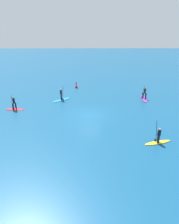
% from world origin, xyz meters
% --- Properties ---
extents(ground_plane, '(120.00, 120.00, 0.00)m').
position_xyz_m(ground_plane, '(0.00, 0.00, 0.00)').
color(ground_plane, navy).
rests_on(ground_plane, ground).
extents(surfer_on_red_board, '(2.45, 0.93, 2.13)m').
position_xyz_m(surfer_on_red_board, '(-10.02, 1.94, 0.48)').
color(surfer_on_red_board, red).
rests_on(surfer_on_red_board, ground_plane).
extents(surfer_on_purple_board, '(0.87, 3.10, 2.02)m').
position_xyz_m(surfer_on_purple_board, '(8.33, 5.80, 0.41)').
color(surfer_on_purple_board, purple).
rests_on(surfer_on_purple_board, ground_plane).
extents(surfer_on_blue_board, '(2.90, 2.52, 2.30)m').
position_xyz_m(surfer_on_blue_board, '(-4.15, 5.36, 0.38)').
color(surfer_on_blue_board, '#1E8CD1').
rests_on(surfer_on_blue_board, ground_plane).
extents(surfer_on_yellow_board, '(2.87, 1.32, 2.29)m').
position_xyz_m(surfer_on_yellow_board, '(6.72, -6.30, 0.44)').
color(surfer_on_yellow_board, yellow).
rests_on(surfer_on_yellow_board, ground_plane).
extents(marker_buoy, '(0.47, 0.47, 1.21)m').
position_xyz_m(marker_buoy, '(-2.21, 11.30, 0.21)').
color(marker_buoy, red).
rests_on(marker_buoy, ground_plane).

